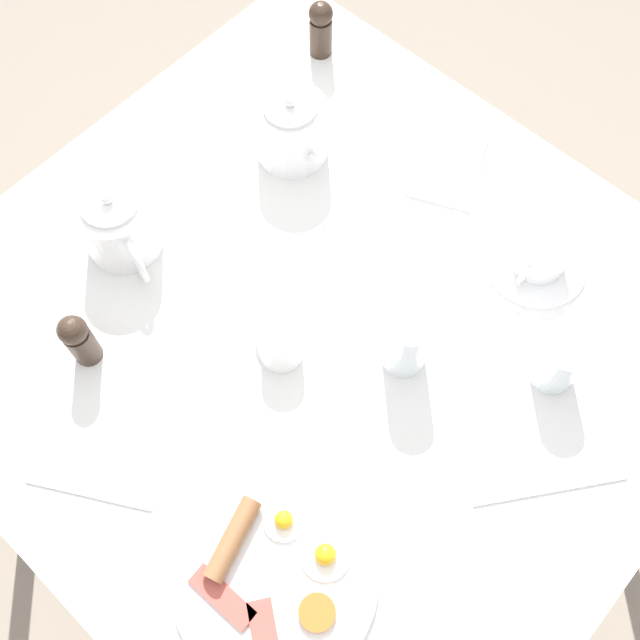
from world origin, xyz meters
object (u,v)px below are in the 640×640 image
teapot_near (118,225)px  teacup_with_saucer_left (539,257)px  breakfast_plate (274,573)px  water_glass_short (559,362)px  creamer_jug (280,345)px  napkin_folded (447,166)px  fork_spare (89,492)px  salt_grinder (79,339)px  pepper_grinder (321,28)px  fork_by_plate (461,636)px  knife_by_plate (550,488)px  teapot_far (291,129)px  water_glass_tall (407,342)px

teapot_near → teacup_with_saucer_left: 0.65m
breakfast_plate → water_glass_short: bearing=-102.6°
teapot_near → creamer_jug: teapot_near is taller
breakfast_plate → teapot_near: size_ratio=1.32×
water_glass_short → creamer_jug: (0.32, 0.24, -0.02)m
breakfast_plate → napkin_folded: bearing=-70.4°
napkin_folded → fork_spare: size_ratio=1.12×
teacup_with_saucer_left → salt_grinder: salt_grinder is taller
teacup_with_saucer_left → salt_grinder: (0.40, 0.57, 0.03)m
napkin_folded → teacup_with_saucer_left: bearing=166.3°
pepper_grinder → fork_by_plate: bearing=142.7°
pepper_grinder → knife_by_plate: (-0.77, 0.38, -0.05)m
water_glass_short → teacup_with_saucer_left: bearing=-47.9°
pepper_grinder → salt_grinder: bearing=102.5°
teacup_with_saucer_left → pepper_grinder: (0.55, -0.10, 0.03)m
teapot_near → teacup_with_saucer_left: (-0.51, -0.41, -0.03)m
fork_by_plate → fork_spare: size_ratio=0.84×
teapot_near → teapot_far: size_ratio=0.99×
fork_spare → salt_grinder: bearing=-40.2°
water_glass_tall → fork_by_plate: size_ratio=0.86×
fork_by_plate → water_glass_short: bearing=-71.8°
teapot_far → teacup_with_saucer_left: bearing=27.7°
water_glass_tall → water_glass_short: (-0.18, -0.13, -0.01)m
creamer_jug → fork_by_plate: size_ratio=0.63×
knife_by_plate → teacup_with_saucer_left: bearing=-51.4°
knife_by_plate → teapot_near: bearing=10.4°
creamer_jug → knife_by_plate: creamer_jug is taller
breakfast_plate → creamer_jug: creamer_jug is taller
pepper_grinder → fork_spare: 0.87m
teapot_far → napkin_folded: 0.27m
creamer_jug → salt_grinder: salt_grinder is taller
breakfast_plate → pepper_grinder: 0.91m
salt_grinder → fork_by_plate: (-0.65, -0.07, -0.05)m
water_glass_short → pepper_grinder: bearing=-19.4°
water_glass_tall → salt_grinder: size_ratio=1.10×
water_glass_short → pepper_grinder: pepper_grinder is taller
water_glass_tall → teacup_with_saucer_left: bearing=-101.3°
breakfast_plate → teapot_far: (0.45, -0.52, 0.05)m
pepper_grinder → water_glass_short: bearing=160.6°
teacup_with_saucer_left → water_glass_short: water_glass_short is taller
fork_by_plate → knife_by_plate: 0.23m
teapot_near → breakfast_plate: bearing=177.1°
creamer_jug → water_glass_short: bearing=-142.4°
water_glass_tall → salt_grinder: bearing=41.6°
teapot_near → fork_by_plate: (-0.75, 0.10, -0.05)m
creamer_jug → fork_spare: (0.05, 0.33, -0.03)m
teacup_with_saucer_left → napkin_folded: (0.22, -0.05, -0.02)m
creamer_jug → knife_by_plate: size_ratio=0.48×
water_glass_short → napkin_folded: water_glass_short is taller
teapot_near → knife_by_plate: size_ratio=1.12×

